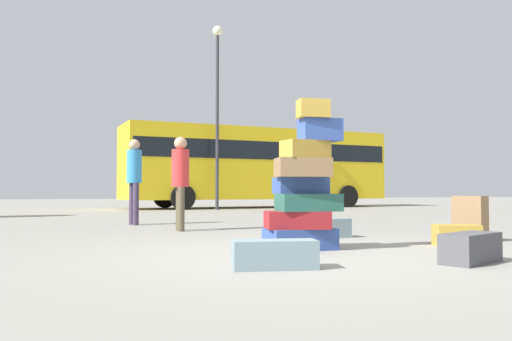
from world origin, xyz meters
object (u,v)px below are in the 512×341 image
at_px(person_tourist_with_camera, 180,175).
at_px(suitcase_slate_upright_blue, 275,254).
at_px(suitcase_brown_behind_tower, 470,219).
at_px(suitcase_charcoal_foreground_near, 471,248).
at_px(suitcase_slate_white_trunk, 328,228).
at_px(suitcase_tower, 304,193).
at_px(lamp_post, 217,91).
at_px(person_bearded_onlooker, 134,174).
at_px(parked_bus, 258,163).
at_px(suitcase_tan_foreground_far, 457,235).

bearing_deg(person_tourist_with_camera, suitcase_slate_upright_blue, 2.36).
relative_size(suitcase_brown_behind_tower, person_tourist_with_camera, 0.38).
relative_size(suitcase_charcoal_foreground_near, suitcase_slate_white_trunk, 1.18).
relative_size(suitcase_tower, lamp_post, 0.26).
bearing_deg(suitcase_charcoal_foreground_near, suitcase_slate_upright_blue, 148.24).
bearing_deg(person_bearded_onlooker, suitcase_slate_white_trunk, 17.75).
height_order(person_bearded_onlooker, lamp_post, lamp_post).
bearing_deg(parked_bus, suitcase_tan_foreground_far, -105.30).
bearing_deg(person_tourist_with_camera, person_bearded_onlooker, -159.96).
relative_size(suitcase_tower, suitcase_slate_white_trunk, 2.85).
bearing_deg(parked_bus, suitcase_tower, -112.68).
bearing_deg(person_tourist_with_camera, suitcase_charcoal_foreground_near, 23.75).
relative_size(person_tourist_with_camera, parked_bus, 0.15).
xyz_separation_m(suitcase_brown_behind_tower, suitcase_slate_white_trunk, (-1.57, 1.13, -0.17)).
height_order(suitcase_brown_behind_tower, person_tourist_with_camera, person_tourist_with_camera).
bearing_deg(parked_bus, suitcase_brown_behind_tower, -103.32).
distance_m(parked_bus, lamp_post, 3.86).
bearing_deg(person_bearded_onlooker, suitcase_tower, 1.02).
bearing_deg(suitcase_charcoal_foreground_near, suitcase_tan_foreground_far, 30.78).
bearing_deg(parked_bus, suitcase_charcoal_foreground_near, -107.66).
bearing_deg(suitcase_slate_upright_blue, suitcase_tan_foreground_far, 31.16).
relative_size(suitcase_charcoal_foreground_near, parked_bus, 0.06).
xyz_separation_m(suitcase_slate_upright_blue, lamp_post, (3.02, 14.07, 4.18)).
relative_size(suitcase_brown_behind_tower, parked_bus, 0.06).
relative_size(suitcase_tan_foreground_far, suitcase_slate_upright_blue, 0.71).
bearing_deg(lamp_post, suitcase_tan_foreground_far, -90.91).
xyz_separation_m(suitcase_slate_upright_blue, suitcase_slate_white_trunk, (1.82, 2.64, 0.01)).
distance_m(person_tourist_with_camera, lamp_post, 10.48).
relative_size(parked_bus, lamp_post, 1.66).
distance_m(person_bearded_onlooker, person_tourist_with_camera, 1.97).
relative_size(suitcase_slate_upright_blue, lamp_post, 0.11).
bearing_deg(suitcase_tan_foreground_far, person_tourist_with_camera, 148.72).
relative_size(suitcase_brown_behind_tower, person_bearded_onlooker, 0.36).
bearing_deg(suitcase_tower, person_bearded_onlooker, 105.61).
height_order(parked_bus, lamp_post, lamp_post).
height_order(suitcase_slate_white_trunk, parked_bus, parked_bus).
bearing_deg(person_tourist_with_camera, suitcase_tan_foreground_far, 40.71).
xyz_separation_m(suitcase_tower, lamp_post, (2.18, 12.79, 3.65)).
xyz_separation_m(parked_bus, lamp_post, (-2.20, -1.98, 2.47)).
distance_m(person_tourist_with_camera, parked_bus, 12.61).
height_order(suitcase_slate_upright_blue, person_tourist_with_camera, person_tourist_with_camera).
height_order(suitcase_charcoal_foreground_near, lamp_post, lamp_post).
relative_size(suitcase_charcoal_foreground_near, person_tourist_with_camera, 0.44).
bearing_deg(suitcase_slate_upright_blue, person_tourist_with_camera, 100.51).
height_order(suitcase_tan_foreground_far, parked_bus, parked_bus).
xyz_separation_m(suitcase_brown_behind_tower, suitcase_charcoal_foreground_near, (-1.49, -1.75, -0.17)).
height_order(suitcase_slate_upright_blue, lamp_post, lamp_post).
bearing_deg(suitcase_slate_white_trunk, parked_bus, 69.61).
xyz_separation_m(suitcase_charcoal_foreground_near, suitcase_slate_upright_blue, (-1.91, 0.24, -0.02)).
height_order(suitcase_tower, suitcase_brown_behind_tower, suitcase_tower).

